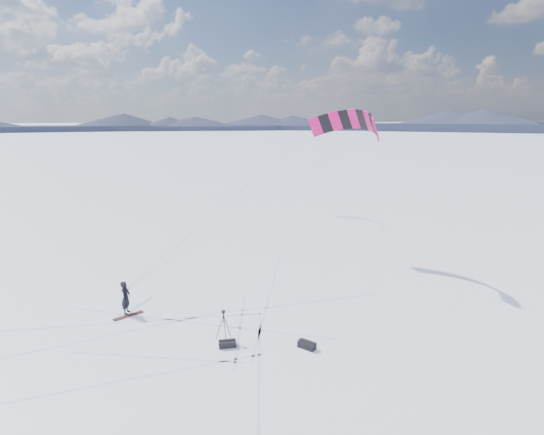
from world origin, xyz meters
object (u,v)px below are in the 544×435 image
object	(u,v)px
gear_bag_a	(227,344)
gear_bag_b	(307,345)
snowboard	(128,316)
snowkiter	(127,313)
tripod	(224,321)

from	to	relation	value
gear_bag_a	gear_bag_b	world-z (taller)	gear_bag_b
snowboard	gear_bag_b	size ratio (longest dim) A/B	1.80
snowkiter	snowboard	world-z (taller)	snowkiter
snowkiter	tripod	size ratio (longest dim) A/B	1.22
snowboard	gear_bag_b	world-z (taller)	gear_bag_b
snowboard	tripod	world-z (taller)	tripod
gear_bag_b	gear_bag_a	bearing A→B (deg)	-148.19
gear_bag_b	snowboard	bearing A→B (deg)	-164.54
tripod	gear_bag_a	distance (m)	1.00
snowkiter	tripod	world-z (taller)	tripod
snowkiter	snowboard	distance (m)	0.38
snowkiter	tripod	distance (m)	5.92
snowboard	gear_bag_a	bearing A→B (deg)	-66.51
snowboard	snowkiter	bearing A→B (deg)	78.23
tripod	gear_bag_a	world-z (taller)	tripod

